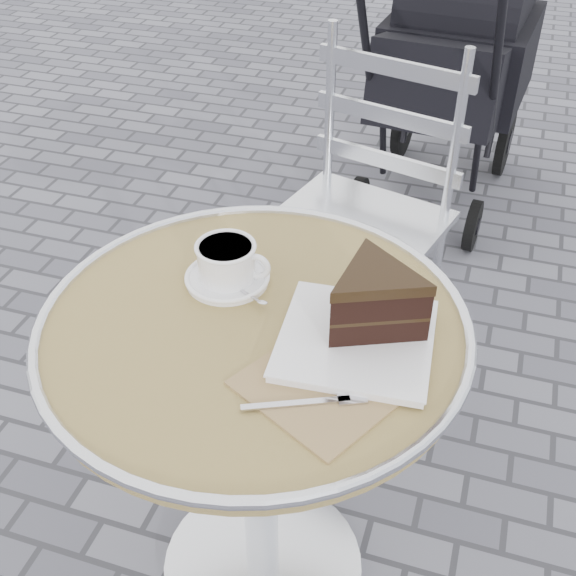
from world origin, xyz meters
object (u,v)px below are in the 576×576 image
(cappuccino_set, at_px, (228,266))
(cake_plate_set, at_px, (370,310))
(cafe_table, at_px, (257,392))
(baby_stroller, at_px, (451,75))
(bistro_chair, at_px, (373,180))

(cappuccino_set, height_order, cake_plate_set, cake_plate_set)
(cafe_table, height_order, baby_stroller, baby_stroller)
(cappuccino_set, xyz_separation_m, baby_stroller, (0.19, 1.75, -0.28))
(cappuccino_set, bearing_deg, bistro_chair, 78.10)
(cafe_table, xyz_separation_m, baby_stroller, (0.11, 1.84, -0.09))
(cake_plate_set, height_order, bistro_chair, bistro_chair)
(cake_plate_set, xyz_separation_m, bistro_chair, (-0.15, 0.78, -0.21))
(cappuccino_set, height_order, bistro_chair, bistro_chair)
(bistro_chair, bearing_deg, cappuccino_set, -84.53)
(cappuccino_set, distance_m, bistro_chair, 0.74)
(cappuccino_set, xyz_separation_m, cake_plate_set, (0.27, -0.07, 0.02))
(bistro_chair, bearing_deg, baby_stroller, 100.42)
(cappuccino_set, relative_size, baby_stroller, 0.15)
(bistro_chair, bearing_deg, cake_plate_set, -64.29)
(cappuccino_set, bearing_deg, cafe_table, -51.28)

